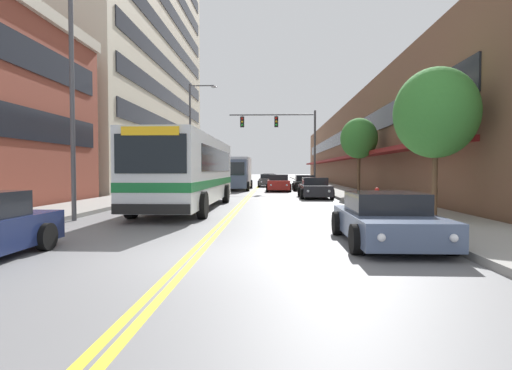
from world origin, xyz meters
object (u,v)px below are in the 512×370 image
object	(u,v)px
car_beige_parked_left_mid	(191,187)
car_champagne_moving_lead	(269,178)
box_truck	(237,173)
fire_hydrant	(377,198)
car_black_parked_right_mid	(305,183)
street_tree_right_mid	(359,139)
car_dark_grey_moving_third	(268,181)
street_lamp_left_far	(194,128)
car_charcoal_parked_right_far	(315,188)
city_bus	(190,169)
car_red_moving_second	(279,183)
street_lamp_left_near	(78,80)
car_slate_blue_parked_right_foreground	(386,220)
traffic_signal_mast	(286,133)
street_tree_right_near	(436,113)

from	to	relation	value
car_beige_parked_left_mid	car_champagne_moving_lead	bearing A→B (deg)	80.93
box_truck	fire_hydrant	bearing A→B (deg)	-68.02
car_black_parked_right_mid	car_champagne_moving_lead	distance (m)	26.40
street_tree_right_mid	car_dark_grey_moving_third	bearing A→B (deg)	111.40
car_beige_parked_left_mid	car_champagne_moving_lead	distance (m)	33.19
street_tree_right_mid	fire_hydrant	distance (m)	10.72
car_champagne_moving_lead	street_lamp_left_far	bearing A→B (deg)	-101.74
car_charcoal_parked_right_far	car_beige_parked_left_mid	bearing A→B (deg)	159.39
city_bus	car_beige_parked_left_mid	distance (m)	10.66
car_black_parked_right_mid	street_tree_right_mid	distance (m)	9.46
car_beige_parked_left_mid	car_red_moving_second	world-z (taller)	car_red_moving_second
car_black_parked_right_mid	car_champagne_moving_lead	xyz separation A→B (m)	(-3.53, 26.16, -0.02)
street_lamp_left_near	street_tree_right_mid	distance (m)	18.20
car_slate_blue_parked_right_foreground	car_champagne_moving_lead	distance (m)	51.86
car_champagne_moving_lead	street_lamp_left_near	xyz separation A→B (m)	(-5.96, -47.84, 4.30)
box_truck	traffic_signal_mast	bearing A→B (deg)	-12.72
car_red_moving_second	car_beige_parked_left_mid	bearing A→B (deg)	-142.83
car_charcoal_parked_right_far	street_lamp_left_far	distance (m)	12.90
car_black_parked_right_mid	car_dark_grey_moving_third	size ratio (longest dim) A/B	0.94
street_tree_right_mid	car_red_moving_second	bearing A→B (deg)	128.35
street_lamp_left_near	fire_hydrant	world-z (taller)	street_lamp_left_near
car_slate_blue_parked_right_foreground	box_truck	size ratio (longest dim) A/B	0.62
car_dark_grey_moving_third	fire_hydrant	distance (m)	26.46
city_bus	street_lamp_left_near	size ratio (longest dim) A/B	1.39
car_beige_parked_left_mid	city_bus	bearing A→B (deg)	-78.43
street_lamp_left_far	city_bus	bearing A→B (deg)	-79.36
street_tree_right_mid	box_truck	bearing A→B (deg)	135.95
car_slate_blue_parked_right_foreground	car_red_moving_second	size ratio (longest dim) A/B	1.00
car_black_parked_right_mid	box_truck	xyz separation A→B (m)	(-6.06, 0.28, 0.92)
street_tree_right_mid	car_champagne_moving_lead	bearing A→B (deg)	100.55
street_lamp_left_far	fire_hydrant	xyz separation A→B (m)	(10.95, -16.33, -4.64)
fire_hydrant	car_dark_grey_moving_third	bearing A→B (deg)	100.56
car_black_parked_right_mid	car_dark_grey_moving_third	bearing A→B (deg)	113.88
city_bus	car_charcoal_parked_right_far	bearing A→B (deg)	47.70
car_dark_grey_moving_third	street_tree_right_mid	bearing A→B (deg)	-68.60
street_lamp_left_near	street_lamp_left_far	xyz separation A→B (m)	(0.07, 19.50, 0.36)
traffic_signal_mast	street_lamp_left_far	xyz separation A→B (m)	(-7.70, -1.48, 0.29)
city_bus	car_charcoal_parked_right_far	world-z (taller)	city_bus
car_beige_parked_left_mid	street_lamp_left_near	bearing A→B (deg)	-92.78
city_bus	traffic_signal_mast	xyz separation A→B (m)	(4.91, 16.29, 3.14)
street_tree_right_mid	car_beige_parked_left_mid	bearing A→B (deg)	171.34
street_lamp_left_far	car_champagne_moving_lead	bearing A→B (deg)	78.26
car_beige_parked_left_mid	car_champagne_moving_lead	world-z (taller)	car_champagne_moving_lead
fire_hydrant	city_bus	bearing A→B (deg)	169.46
car_slate_blue_parked_right_foreground	car_beige_parked_left_mid	bearing A→B (deg)	114.64
car_dark_grey_moving_third	street_tree_right_near	distance (m)	29.59
car_red_moving_second	street_lamp_left_far	bearing A→B (deg)	-176.57
box_truck	traffic_signal_mast	size ratio (longest dim) A/B	0.90
box_truck	street_tree_right_near	size ratio (longest dim) A/B	1.32
car_black_parked_right_mid	street_tree_right_mid	world-z (taller)	street_tree_right_mid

